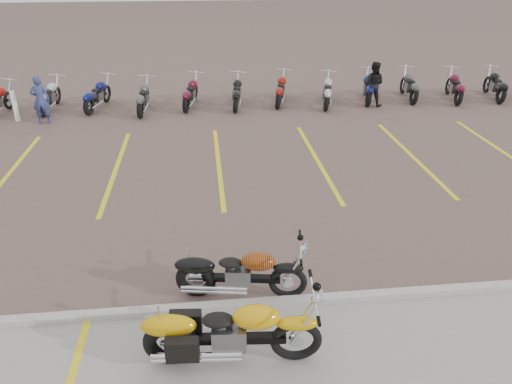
{
  "coord_description": "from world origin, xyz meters",
  "views": [
    {
      "loc": [
        -0.36,
        -8.39,
        5.25
      ],
      "look_at": [
        0.65,
        0.69,
        0.75
      ],
      "focal_mm": 35.0,
      "sensor_mm": 36.0,
      "label": 1
    }
  ],
  "objects_px": {
    "flame_cruiser": "(238,274)",
    "bollard": "(15,106)",
    "person_a": "(40,100)",
    "person_b": "(373,84)",
    "yellow_cruiser": "(228,333)"
  },
  "relations": [
    {
      "from": "flame_cruiser",
      "to": "bollard",
      "type": "bearing_deg",
      "value": 132.25
    },
    {
      "from": "person_a",
      "to": "person_b",
      "type": "height_order",
      "value": "person_b"
    },
    {
      "from": "person_a",
      "to": "person_b",
      "type": "distance_m",
      "value": 11.45
    },
    {
      "from": "yellow_cruiser",
      "to": "bollard",
      "type": "xyz_separation_m",
      "value": [
        -6.4,
        11.65,
        -0.0
      ]
    },
    {
      "from": "flame_cruiser",
      "to": "person_b",
      "type": "height_order",
      "value": "person_b"
    },
    {
      "from": "person_a",
      "to": "bollard",
      "type": "bearing_deg",
      "value": -28.67
    },
    {
      "from": "person_b",
      "to": "yellow_cruiser",
      "type": "bearing_deg",
      "value": 95.66
    },
    {
      "from": "flame_cruiser",
      "to": "person_a",
      "type": "bearing_deg",
      "value": 129.19
    },
    {
      "from": "yellow_cruiser",
      "to": "flame_cruiser",
      "type": "xyz_separation_m",
      "value": [
        0.24,
        1.43,
        -0.06
      ]
    },
    {
      "from": "flame_cruiser",
      "to": "yellow_cruiser",
      "type": "bearing_deg",
      "value": -90.4
    },
    {
      "from": "yellow_cruiser",
      "to": "flame_cruiser",
      "type": "distance_m",
      "value": 1.45
    },
    {
      "from": "yellow_cruiser",
      "to": "bollard",
      "type": "distance_m",
      "value": 13.3
    },
    {
      "from": "flame_cruiser",
      "to": "person_b",
      "type": "xyz_separation_m",
      "value": [
        5.75,
        10.63,
        0.36
      ]
    },
    {
      "from": "yellow_cruiser",
      "to": "bollard",
      "type": "relative_size",
      "value": 2.47
    },
    {
      "from": "yellow_cruiser",
      "to": "person_b",
      "type": "xyz_separation_m",
      "value": [
        6.0,
        12.06,
        0.29
      ]
    }
  ]
}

